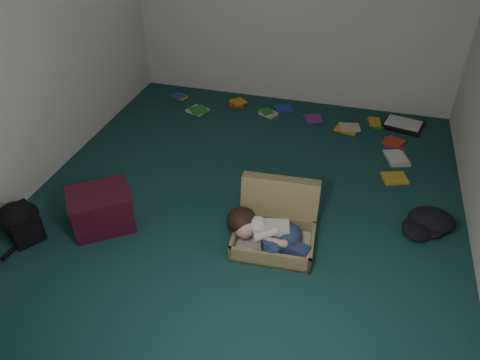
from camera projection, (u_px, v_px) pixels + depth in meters
The scene contains 10 objects.
floor at pixel (244, 201), 4.44m from camera, with size 4.50×4.50×0.00m, color #153D3B.
wall_front at pixel (101, 280), 1.92m from camera, with size 4.50×4.50×0.00m, color white.
wall_left at pixel (26, 47), 4.12m from camera, with size 4.50×4.50×0.00m, color white.
suitcase at pixel (276, 224), 3.94m from camera, with size 0.70×0.69×0.49m.
person at pixel (268, 233), 3.80m from camera, with size 0.73×0.34×0.30m.
maroon_bin at pixel (102, 210), 4.05m from camera, with size 0.66×0.64×0.36m.
backpack at pixel (22, 223), 3.97m from camera, with size 0.44×0.35×0.26m, color black, non-canonical shape.
clothing_pile at pixel (418, 223), 4.07m from camera, with size 0.45×0.36×0.14m, color black, non-canonical shape.
paper_tray at pixel (403, 125), 5.57m from camera, with size 0.50×0.42×0.06m.
book_scatter at pixel (310, 124), 5.62m from camera, with size 3.02×1.47×0.02m.
Camera 1 is at (0.91, -3.36, 2.76)m, focal length 35.00 mm.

